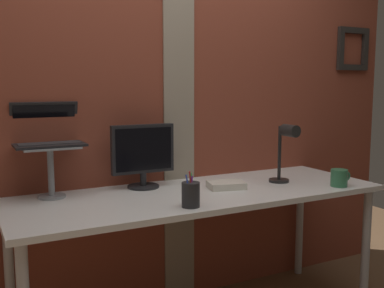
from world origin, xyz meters
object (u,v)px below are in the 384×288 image
(laptop, at_px, (47,133))
(coffee_mug, at_px, (339,178))
(desk_lamp, at_px, (285,147))
(pen_cup, at_px, (191,194))
(monitor, at_px, (143,153))

(laptop, relative_size, coffee_mug, 2.58)
(laptop, distance_m, desk_lamp, 1.34)
(desk_lamp, relative_size, coffee_mug, 2.62)
(desk_lamp, height_order, coffee_mug, desk_lamp)
(desk_lamp, distance_m, coffee_mug, 0.35)
(desk_lamp, relative_size, pen_cup, 2.02)
(laptop, xyz_separation_m, pen_cup, (0.55, -0.56, -0.27))
(laptop, relative_size, desk_lamp, 0.98)
(pen_cup, bearing_deg, coffee_mug, 0.01)
(coffee_mug, bearing_deg, monitor, 154.12)
(pen_cup, distance_m, coffee_mug, 0.96)
(laptop, xyz_separation_m, desk_lamp, (1.28, -0.36, -0.11))
(laptop, height_order, desk_lamp, laptop)
(monitor, bearing_deg, pen_cup, -84.18)
(monitor, height_order, pen_cup, monitor)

